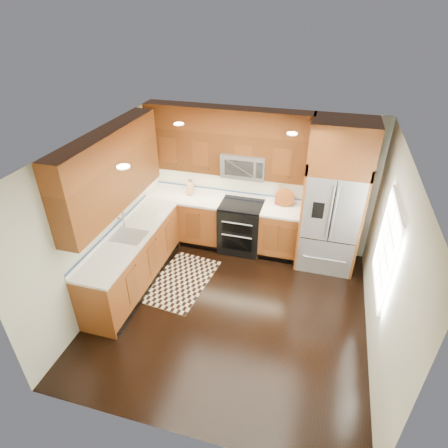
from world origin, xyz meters
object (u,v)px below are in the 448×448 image
(range, at_px, (241,227))
(rug, at_px, (182,281))
(knife_block, at_px, (190,188))
(utensil_crock, at_px, (279,197))
(refrigerator, at_px, (334,199))

(range, height_order, rug, range)
(rug, xyz_separation_m, knife_block, (-0.30, 1.38, 1.06))
(knife_block, height_order, utensil_crock, utensil_crock)
(refrigerator, distance_m, utensil_crock, 0.99)
(refrigerator, bearing_deg, range, 178.60)
(utensil_crock, bearing_deg, range, -160.04)
(refrigerator, bearing_deg, utensil_crock, 164.04)
(knife_block, xyz_separation_m, utensil_crock, (1.65, 0.07, 0.01))
(rug, bearing_deg, refrigerator, 33.74)
(utensil_crock, bearing_deg, knife_block, -177.62)
(refrigerator, xyz_separation_m, knife_block, (-2.58, 0.20, -0.24))
(range, height_order, knife_block, knife_block)
(refrigerator, xyz_separation_m, utensil_crock, (-0.93, 0.26, -0.23))
(range, distance_m, rug, 1.50)
(range, bearing_deg, utensil_crock, 19.96)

